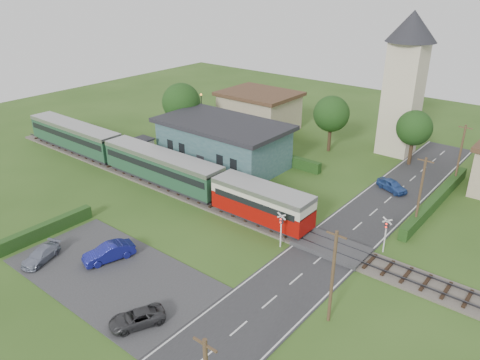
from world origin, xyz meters
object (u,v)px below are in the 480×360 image
Objects in this scene: train at (143,160)px; pedestrian_far at (145,153)px; station_building at (223,142)px; church_tower at (406,74)px; car_on_road at (392,185)px; pedestrian_near at (248,190)px; car_park_blue at (109,252)px; equipment_hut at (143,148)px; crossing_signal_far at (386,230)px; crossing_signal_near at (281,225)px; car_park_dark at (137,318)px; car_park_silver at (41,255)px; house_west at (259,110)px.

pedestrian_far is at bearing 136.52° from train.
station_building is 23.89m from church_tower.
train is at bearing -126.43° from church_tower.
pedestrian_near is (-10.64, -11.54, 0.53)m from car_on_road.
pedestrian_far is (-7.19, -6.15, -1.30)m from station_building.
pedestrian_near is at bearing 99.58° from car_park_blue.
crossing_signal_far reaches higher than equipment_hut.
station_building is 3.84× the size of car_park_blue.
crossing_signal_near reaches higher than car_park_dark.
equipment_hut is 22.35m from car_park_silver.
church_tower reaches higher than car_park_dark.
house_west is 37.82m from car_park_blue.
house_west is 20.33m from pedestrian_far.
crossing_signal_near is 1.00× the size of crossing_signal_far.
pedestrian_near is (2.04, 15.74, 0.43)m from car_park_blue.
equipment_hut is at bearing -144.08° from station_building.
station_building is at bearing 145.37° from car_park_dark.
car_park_dark is at bearing -60.36° from station_building.
station_building is 10.79m from pedestrian_near.
car_park_dark is (14.50, -25.48, -2.10)m from station_building.
equipment_hut is 16.74m from pedestrian_near.
car_park_blue is 2.22× the size of pedestrian_far.
crossing_signal_near is at bearing -79.49° from pedestrian_far.
car_park_dark is at bearing -108.65° from pedestrian_far.
station_building reaches higher than train.
crossing_signal_near reaches higher than car_on_road.
pedestrian_near is (-7.67, 5.23, -0.95)m from crossing_signal_near.
equipment_hut is at bearing 3.86° from pedestrian_near.
car_park_blue is 21.00m from pedestrian_far.
crossing_signal_far is 22.85m from car_park_blue.
car_park_silver is at bearing -79.25° from house_west.
train is 4.00× the size of house_west.
crossing_signal_far is at bearing -176.53° from pedestrian_near.
pedestrian_near reaches higher than car_park_dark.
crossing_signal_far is at bearing -67.78° from pedestrian_far.
pedestrian_near is at bearing 52.79° from car_park_silver.
crossing_signal_far is at bearing -69.98° from church_tower.
station_building is 29.39m from car_park_dark.
crossing_signal_far is at bearing 59.11° from car_park_blue.
car_park_silver is at bearing -84.40° from station_building.
church_tower is 4.86× the size of car_on_road.
church_tower reaches higher than crossing_signal_near.
equipment_hut is 1.36× the size of pedestrian_far.
car_on_road is at bearing 22.20° from equipment_hut.
train is 24.97m from car_park_dark.
car_on_road is 31.24m from car_park_dark.
station_building is 8.52× the size of pedestrian_far.
pedestrian_far reaches higher than car_park_dark.
station_building is at bearing 123.93° from car_park_blue.
house_west is at bearing 124.99° from car_park_blue.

